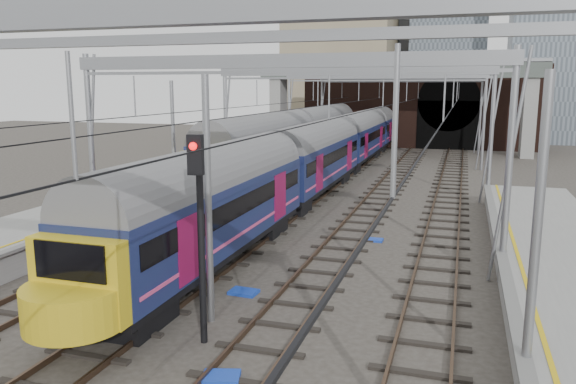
% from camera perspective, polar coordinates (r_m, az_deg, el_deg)
% --- Properties ---
extents(ground, '(160.00, 160.00, 0.00)m').
position_cam_1_polar(ground, '(15.21, -11.10, -15.58)').
color(ground, '#38332D').
rests_on(ground, ground).
extents(tracks, '(14.40, 80.00, 0.22)m').
position_cam_1_polar(tracks, '(28.53, 3.34, -2.86)').
color(tracks, '#4C3828').
rests_on(tracks, ground).
extents(overhead_line, '(16.80, 80.00, 8.00)m').
position_cam_1_polar(overhead_line, '(34.07, 6.16, 10.40)').
color(overhead_line, gray).
rests_on(overhead_line, ground).
extents(retaining_wall, '(28.00, 2.75, 9.00)m').
position_cam_1_polar(retaining_wall, '(64.12, 12.77, 8.28)').
color(retaining_wall, '#321C16').
rests_on(retaining_wall, ground).
extents(overbridge, '(28.00, 3.00, 9.25)m').
position_cam_1_polar(overbridge, '(58.31, 10.99, 11.03)').
color(overbridge, gray).
rests_on(overbridge, ground).
extents(city_skyline, '(37.50, 27.50, 60.00)m').
position_cam_1_polar(city_skyline, '(83.15, 15.22, 17.47)').
color(city_skyline, tan).
rests_on(city_skyline, ground).
extents(train_main, '(2.64, 60.97, 4.59)m').
position_cam_1_polar(train_main, '(42.18, 5.41, 4.76)').
color(train_main, black).
rests_on(train_main, ground).
extents(train_second, '(2.91, 33.64, 4.97)m').
position_cam_1_polar(train_second, '(44.93, 0.90, 5.37)').
color(train_second, black).
rests_on(train_second, ground).
extents(signal_near_centre, '(0.40, 0.49, 5.52)m').
position_cam_1_polar(signal_near_centre, '(14.39, -8.98, -2.52)').
color(signal_near_centre, black).
rests_on(signal_near_centre, ground).
extents(equip_cover_a, '(0.95, 0.70, 0.11)m').
position_cam_1_polar(equip_cover_a, '(18.72, -4.52, -10.09)').
color(equip_cover_a, '#193EBE').
rests_on(equip_cover_a, ground).
extents(equip_cover_b, '(0.78, 0.55, 0.09)m').
position_cam_1_polar(equip_cover_b, '(25.04, 8.72, -4.83)').
color(equip_cover_b, '#193EBE').
rests_on(equip_cover_b, ground).
extents(equip_cover_c, '(1.00, 0.82, 0.10)m').
position_cam_1_polar(equip_cover_c, '(13.78, -6.80, -18.15)').
color(equip_cover_c, '#193EBE').
rests_on(equip_cover_c, ground).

